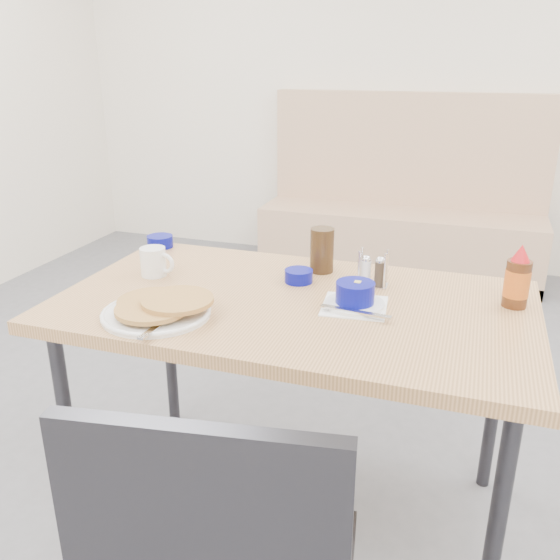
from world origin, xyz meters
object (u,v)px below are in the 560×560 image
(syrup_bottle, at_px, (517,280))
(booth_bench, at_px, (401,222))
(pancake_plate, at_px, (159,308))
(butter_bowl, at_px, (299,276))
(grits_setting, at_px, (355,296))
(creamer_bowl, at_px, (160,241))
(coffee_mug, at_px, (154,261))
(amber_tumbler, at_px, (322,250))
(dining_table, at_px, (294,319))
(condiment_caddy, at_px, (373,273))

(syrup_bottle, bearing_deg, booth_bench, 104.67)
(pancake_plate, relative_size, butter_bowl, 3.62)
(grits_setting, relative_size, creamer_bowl, 2.25)
(booth_bench, xyz_separation_m, coffee_mug, (-0.50, -2.48, 0.46))
(grits_setting, xyz_separation_m, butter_bowl, (-0.21, 0.14, -0.01))
(coffee_mug, bearing_deg, amber_tumbler, 22.82)
(pancake_plate, distance_m, grits_setting, 0.56)
(amber_tumbler, bearing_deg, butter_bowl, -109.91)
(dining_table, xyz_separation_m, pancake_plate, (-0.32, -0.23, 0.08))
(creamer_bowl, height_order, syrup_bottle, syrup_bottle)
(butter_bowl, bearing_deg, coffee_mug, -168.60)
(condiment_caddy, bearing_deg, booth_bench, 94.59)
(butter_bowl, relative_size, syrup_bottle, 0.49)
(dining_table, distance_m, condiment_caddy, 0.30)
(pancake_plate, relative_size, condiment_caddy, 2.83)
(pancake_plate, distance_m, creamer_bowl, 0.65)
(booth_bench, xyz_separation_m, dining_table, (0.00, -2.53, 0.35))
(grits_setting, bearing_deg, pancake_plate, -155.25)
(coffee_mug, height_order, creamer_bowl, coffee_mug)
(coffee_mug, height_order, amber_tumbler, amber_tumbler)
(booth_bench, bearing_deg, amber_tumbler, -89.65)
(butter_bowl, bearing_deg, condiment_caddy, 11.14)
(pancake_plate, height_order, coffee_mug, coffee_mug)
(pancake_plate, bearing_deg, amber_tumbler, 55.88)
(booth_bench, distance_m, grits_setting, 2.57)
(pancake_plate, xyz_separation_m, coffee_mug, (-0.17, 0.28, 0.03))
(grits_setting, bearing_deg, creamer_bowl, 157.90)
(amber_tumbler, bearing_deg, syrup_bottle, -10.38)
(dining_table, xyz_separation_m, butter_bowl, (-0.03, 0.15, 0.08))
(pancake_plate, xyz_separation_m, butter_bowl, (0.29, 0.38, -0.00))
(amber_tumbler, bearing_deg, coffee_mug, -157.18)
(dining_table, height_order, creamer_bowl, creamer_bowl)
(dining_table, relative_size, amber_tumbler, 9.35)
(coffee_mug, bearing_deg, grits_setting, -4.16)
(booth_bench, bearing_deg, syrup_bottle, -75.33)
(syrup_bottle, bearing_deg, grits_setting, -160.63)
(condiment_caddy, bearing_deg, creamer_bowl, 169.92)
(coffee_mug, bearing_deg, butter_bowl, 11.40)
(booth_bench, height_order, syrup_bottle, booth_bench)
(booth_bench, relative_size, grits_setting, 8.64)
(syrup_bottle, bearing_deg, butter_bowl, -179.13)
(booth_bench, height_order, creamer_bowl, booth_bench)
(butter_bowl, height_order, condiment_caddy, condiment_caddy)
(booth_bench, bearing_deg, pancake_plate, -96.71)
(condiment_caddy, xyz_separation_m, syrup_bottle, (0.42, -0.04, 0.04))
(amber_tumbler, relative_size, condiment_caddy, 1.29)
(grits_setting, height_order, condiment_caddy, condiment_caddy)
(amber_tumbler, bearing_deg, booth_bench, 90.35)
(booth_bench, xyz_separation_m, amber_tumbler, (0.01, -2.26, 0.49))
(dining_table, height_order, grits_setting, grits_setting)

